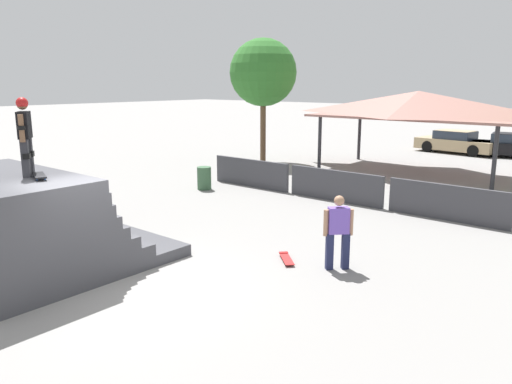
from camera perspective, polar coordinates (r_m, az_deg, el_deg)
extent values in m
plane|color=gray|center=(10.32, -16.02, -10.44)|extent=(160.00, 160.00, 0.00)
cube|color=#424247|center=(12.22, -22.16, -6.64)|extent=(4.27, 4.47, 0.26)
cube|color=#424247|center=(11.93, -24.41, -5.96)|extent=(4.27, 3.46, 0.26)
cube|color=#424247|center=(11.78, -25.34, -4.94)|extent=(4.27, 3.09, 0.26)
cube|color=#424247|center=(11.66, -26.01, -3.83)|extent=(4.27, 2.84, 0.26)
cube|color=#424247|center=(11.57, -26.53, -2.67)|extent=(4.27, 2.66, 0.26)
cube|color=#424247|center=(11.48, -26.95, -1.47)|extent=(4.27, 2.53, 0.26)
cylinder|color=silver|center=(11.83, -22.30, 2.38)|extent=(4.18, 0.07, 0.07)
cube|color=#2D2D33|center=(10.81, -24.84, 3.51)|extent=(0.20, 0.20, 0.75)
cube|color=black|center=(10.80, -24.72, 3.75)|extent=(0.22, 0.21, 0.11)
cube|color=#2D2D33|center=(11.13, -24.51, 3.76)|extent=(0.20, 0.20, 0.75)
cube|color=black|center=(11.12, -24.39, 4.00)|extent=(0.22, 0.21, 0.11)
cube|color=black|center=(10.91, -24.98, 6.96)|extent=(0.45, 0.41, 0.53)
cylinder|color=brown|center=(10.66, -25.23, 6.60)|extent=(0.14, 0.14, 0.53)
cylinder|color=black|center=(10.66, -25.23, 6.66)|extent=(0.21, 0.21, 0.08)
cylinder|color=brown|center=(11.16, -24.69, 6.86)|extent=(0.14, 0.14, 0.53)
cylinder|color=black|center=(11.15, -24.70, 6.91)|extent=(0.21, 0.21, 0.08)
sphere|color=brown|center=(10.88, -25.17, 9.04)|extent=(0.21, 0.21, 0.21)
sphere|color=#B21919|center=(10.88, -25.18, 9.18)|extent=(0.23, 0.23, 0.23)
cylinder|color=blue|center=(10.40, -22.99, 1.41)|extent=(0.06, 0.05, 0.05)
cylinder|color=blue|center=(10.39, -23.76, 1.33)|extent=(0.06, 0.05, 0.05)
cylinder|color=blue|center=(10.88, -23.25, 1.83)|extent=(0.06, 0.05, 0.05)
cylinder|color=blue|center=(10.87, -23.98, 1.76)|extent=(0.06, 0.05, 0.05)
cube|color=black|center=(10.63, -23.51, 1.77)|extent=(0.81, 0.48, 0.02)
cube|color=black|center=(10.27, -23.34, 1.55)|extent=(0.16, 0.22, 0.02)
cube|color=#1E2347|center=(10.83, 8.39, -6.73)|extent=(0.21, 0.21, 0.80)
cube|color=#1E2347|center=(10.92, 10.18, -6.63)|extent=(0.21, 0.21, 0.80)
cube|color=#6B4CB7|center=(10.67, 9.41, -3.22)|extent=(0.45, 0.46, 0.57)
cylinder|color=#A87A5B|center=(10.61, 8.00, -3.51)|extent=(0.15, 0.15, 0.57)
cylinder|color=#A87A5B|center=(10.76, 10.79, -3.39)|extent=(0.15, 0.15, 0.57)
sphere|color=#A87A5B|center=(10.56, 9.49, -0.99)|extent=(0.22, 0.22, 0.22)
cylinder|color=red|center=(11.53, 2.93, -7.37)|extent=(0.06, 0.06, 0.05)
cylinder|color=red|center=(11.56, 3.62, -7.33)|extent=(0.06, 0.06, 0.05)
cylinder|color=red|center=(11.07, 3.41, -8.23)|extent=(0.06, 0.06, 0.05)
cylinder|color=red|center=(11.10, 4.13, -8.19)|extent=(0.06, 0.06, 0.05)
cube|color=#B22323|center=(11.30, 3.52, -7.61)|extent=(0.73, 0.69, 0.02)
cube|color=#B22323|center=(11.64, 3.16, -6.90)|extent=(0.21, 0.21, 0.02)
cube|color=#3D3D42|center=(19.18, -0.60, 2.19)|extent=(3.53, 0.12, 1.05)
cube|color=#3D3D42|center=(17.01, 9.04, 0.72)|extent=(3.53, 0.12, 1.05)
cube|color=#3D3D42|center=(15.46, 21.01, -1.13)|extent=(3.53, 0.12, 1.05)
cylinder|color=#2D2D33|center=(23.33, 7.29, 5.60)|extent=(0.16, 0.16, 2.41)
cylinder|color=#2D2D33|center=(20.27, 25.62, 3.47)|extent=(0.16, 0.16, 2.41)
cylinder|color=#2D2D33|center=(26.53, 11.72, 6.26)|extent=(0.16, 0.16, 2.41)
cube|color=#9E6B60|center=(23.11, 17.96, 8.17)|extent=(8.94, 4.40, 0.10)
pyramid|color=#9E6B60|center=(23.08, 18.06, 9.61)|extent=(8.76, 4.31, 1.07)
cylinder|color=brown|center=(25.15, 0.81, 7.13)|extent=(0.28, 0.28, 3.23)
sphere|color=#2D6B28|center=(25.05, 0.83, 13.51)|extent=(3.29, 3.29, 3.29)
cylinder|color=#385B3D|center=(18.76, -5.94, 1.58)|extent=(0.52, 0.52, 0.85)
cube|color=tan|center=(30.62, 21.92, 5.06)|extent=(4.54, 2.20, 0.62)
cube|color=#283342|center=(30.61, 21.81, 6.08)|extent=(2.18, 1.65, 0.46)
cube|color=tan|center=(30.59, 21.84, 6.51)|extent=(2.09, 1.61, 0.04)
cylinder|color=black|center=(30.81, 24.76, 4.54)|extent=(0.66, 0.28, 0.64)
cylinder|color=black|center=(29.40, 23.60, 4.32)|extent=(0.66, 0.28, 0.64)
cylinder|color=black|center=(31.90, 20.33, 5.14)|extent=(0.66, 0.28, 0.64)
cylinder|color=black|center=(30.55, 19.02, 4.95)|extent=(0.66, 0.28, 0.64)
cylinder|color=black|center=(31.02, 24.97, 4.57)|extent=(0.67, 0.31, 0.64)
cylinder|color=black|center=(29.47, 24.68, 4.24)|extent=(0.67, 0.31, 0.64)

